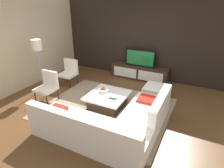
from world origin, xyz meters
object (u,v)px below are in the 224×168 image
object	(u,v)px
sectional_couch	(111,124)
ottoman	(156,93)
book_stack	(113,98)
television	(140,58)
accent_chair_far	(69,71)
fruit_bowl	(104,90)
floor_lamp	(37,48)
accent_chair_near	(48,85)
media_console	(139,72)
coffee_table	(108,100)

from	to	relation	value
sectional_couch	ottoman	size ratio (longest dim) A/B	3.63
ottoman	book_stack	bearing A→B (deg)	-125.52
television	book_stack	distance (m)	2.46
ottoman	accent_chair_far	size ratio (longest dim) A/B	0.80
fruit_bowl	floor_lamp	bearing A→B (deg)	-178.18
accent_chair_near	television	bearing A→B (deg)	57.06
accent_chair_near	ottoman	size ratio (longest dim) A/B	1.24
ottoman	fruit_bowl	size ratio (longest dim) A/B	2.50
media_console	floor_lamp	xyz separation A→B (m)	(-2.55, -2.27, 1.12)
television	coffee_table	distance (m)	2.38
television	fruit_bowl	world-z (taller)	television
floor_lamp	media_console	bearing A→B (deg)	41.69
coffee_table	fruit_bowl	xyz separation A→B (m)	(-0.18, 0.10, 0.23)
coffee_table	floor_lamp	world-z (taller)	floor_lamp
sectional_couch	accent_chair_far	world-z (taller)	accent_chair_far
coffee_table	ottoman	xyz separation A→B (m)	(1.07, 1.06, -0.00)
sectional_couch	accent_chair_near	world-z (taller)	accent_chair_near
accent_chair_near	accent_chair_far	bearing A→B (deg)	99.59
accent_chair_far	book_stack	world-z (taller)	accent_chair_far
floor_lamp	coffee_table	bearing A→B (deg)	-0.64
media_console	floor_lamp	size ratio (longest dim) A/B	1.28
sectional_couch	coffee_table	world-z (taller)	sectional_couch
media_console	coffee_table	size ratio (longest dim) A/B	1.95
sectional_couch	fruit_bowl	world-z (taller)	sectional_couch
television	fruit_bowl	xyz separation A→B (m)	(-0.28, -2.20, -0.38)
floor_lamp	fruit_bowl	world-z (taller)	floor_lamp
media_console	book_stack	bearing A→B (deg)	-87.01
coffee_table	accent_chair_far	xyz separation A→B (m)	(-1.92, 0.78, 0.29)
sectional_couch	fruit_bowl	distance (m)	1.38
accent_chair_far	ottoman	bearing A→B (deg)	3.45
fruit_bowl	sectional_couch	bearing A→B (deg)	-53.86
accent_chair_near	fruit_bowl	bearing A→B (deg)	19.58
television	ottoman	size ratio (longest dim) A/B	1.58
floor_lamp	television	bearing A→B (deg)	41.70
television	accent_chair_near	distance (m)	3.29
media_console	coffee_table	bearing A→B (deg)	-92.49
media_console	ottoman	world-z (taller)	media_console
ottoman	fruit_bowl	world-z (taller)	fruit_bowl
television	fruit_bowl	distance (m)	2.25
book_stack	coffee_table	bearing A→B (deg)	151.62
media_console	fruit_bowl	distance (m)	2.22
sectional_couch	coffee_table	xyz separation A→B (m)	(-0.62, 1.01, -0.07)
media_console	sectional_couch	distance (m)	3.34
floor_lamp	ottoman	world-z (taller)	floor_lamp
coffee_table	accent_chair_near	xyz separation A→B (m)	(-1.74, -0.42, 0.29)
accent_chair_far	coffee_table	bearing A→B (deg)	-24.14
sectional_couch	floor_lamp	size ratio (longest dim) A/B	1.55
coffee_table	accent_chair_near	bearing A→B (deg)	-166.46
television	accent_chair_far	size ratio (longest dim) A/B	1.27
television	coffee_table	size ratio (longest dim) A/B	1.03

